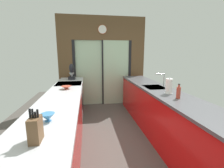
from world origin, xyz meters
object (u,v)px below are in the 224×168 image
mixing_bowl_near (48,117)px  mixing_bowl_far (66,87)px  knife_block (35,129)px  oven_range (70,102)px  paper_towel_roll (169,86)px  stand_mixer (72,73)px  soap_bottle (178,92)px

mixing_bowl_near → mixing_bowl_far: (0.00, 1.48, -0.01)m
mixing_bowl_far → knife_block: bearing=-90.0°
oven_range → paper_towel_roll: (1.80, -1.26, 0.59)m
oven_range → mixing_bowl_far: bearing=-88.3°
mixing_bowl_near → stand_mixer: stand_mixer is taller
soap_bottle → oven_range: bearing=139.3°
mixing_bowl_far → paper_towel_roll: paper_towel_roll is taller
oven_range → knife_block: size_ratio=3.40×
stand_mixer → mixing_bowl_near: bearing=-90.0°
mixing_bowl_far → knife_block: 1.85m
stand_mixer → paper_towel_roll: 2.57m
mixing_bowl_far → knife_block: knife_block is taller
mixing_bowl_near → paper_towel_roll: (1.78, 0.83, 0.09)m
stand_mixer → paper_towel_roll: size_ratio=1.45×
oven_range → stand_mixer: stand_mixer is taller
mixing_bowl_near → soap_bottle: 1.86m
mixing_bowl_far → paper_towel_roll: 1.90m
knife_block → mixing_bowl_near: bearing=90.0°
mixing_bowl_near → paper_towel_roll: 1.97m
paper_towel_roll → mixing_bowl_near: bearing=-155.0°
oven_range → knife_block: 2.53m
stand_mixer → oven_range: bearing=-91.8°
oven_range → mixing_bowl_near: 2.15m
mixing_bowl_near → paper_towel_roll: bearing=25.0°
oven_range → stand_mixer: bearing=88.2°
oven_range → paper_towel_roll: 2.28m
mixing_bowl_far → stand_mixer: bearing=90.0°
mixing_bowl_far → soap_bottle: size_ratio=0.88×
oven_range → soap_bottle: 2.44m
oven_range → soap_bottle: size_ratio=4.01×
knife_block → soap_bottle: 2.00m
mixing_bowl_far → soap_bottle: soap_bottle is taller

